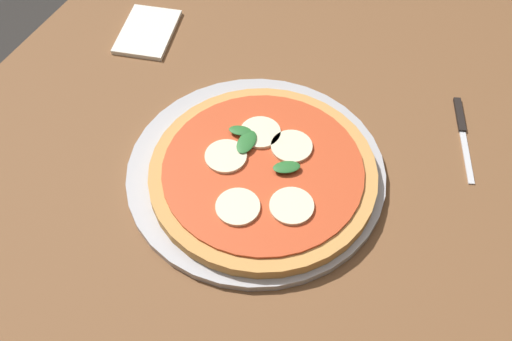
{
  "coord_description": "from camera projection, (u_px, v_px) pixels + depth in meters",
  "views": [
    {
      "loc": [
        0.5,
        0.28,
        1.48
      ],
      "look_at": [
        0.02,
        0.05,
        0.78
      ],
      "focal_mm": 42.87,
      "sensor_mm": 36.0,
      "label": 1
    }
  ],
  "objects": [
    {
      "name": "napkin",
      "position": [
        148.0,
        32.0,
        1.08
      ],
      "size": [
        0.15,
        0.12,
        0.01
      ],
      "primitive_type": "cube",
      "rotation": [
        0.0,
        0.0,
        0.24
      ],
      "color": "white",
      "rests_on": "dining_table"
    },
    {
      "name": "pizza",
      "position": [
        263.0,
        173.0,
        0.87
      ],
      "size": [
        0.32,
        0.32,
        0.03
      ],
      "color": "tan",
      "rests_on": "serving_tray"
    },
    {
      "name": "dining_table",
      "position": [
        233.0,
        195.0,
        1.0
      ],
      "size": [
        1.34,
        0.89,
        0.77
      ],
      "color": "brown",
      "rests_on": "ground_plane"
    },
    {
      "name": "knife",
      "position": [
        462.0,
        128.0,
        0.95
      ],
      "size": [
        0.16,
        0.07,
        0.01
      ],
      "color": "black",
      "rests_on": "dining_table"
    },
    {
      "name": "serving_tray",
      "position": [
        256.0,
        172.0,
        0.89
      ],
      "size": [
        0.38,
        0.38,
        0.01
      ],
      "primitive_type": "cylinder",
      "color": "#B2B2B7",
      "rests_on": "dining_table"
    }
  ]
}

